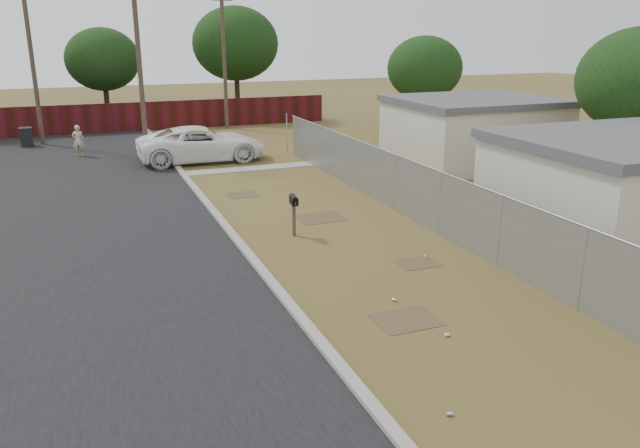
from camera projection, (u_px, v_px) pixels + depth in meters
name	position (u px, v px, depth m)	size (l,w,h in m)	color
ground	(348.00, 246.00, 18.58)	(120.00, 120.00, 0.00)	brown
street	(97.00, 201.00, 23.37)	(15.10, 60.00, 0.12)	black
chainlink_fence	(423.00, 202.00, 20.34)	(0.10, 27.06, 2.02)	#94989C
privacy_fence	(96.00, 119.00, 38.43)	(30.00, 0.12, 1.80)	#470F15
utility_poles	(136.00, 57.00, 34.26)	(12.60, 8.24, 9.00)	#4E3F34
houses	(544.00, 153.00, 24.27)	(9.30, 17.24, 3.10)	beige
horizon_trees	(207.00, 55.00, 38.41)	(33.32, 31.94, 7.78)	#362418
mailbox	(294.00, 204.00, 19.20)	(0.26, 0.57, 1.31)	brown
pickup_truck	(202.00, 144.00, 30.26)	(2.83, 6.15, 1.71)	white
pedestrian	(78.00, 141.00, 31.53)	(0.58, 0.38, 1.58)	tan
trash_bin	(26.00, 137.00, 34.20)	(0.69, 0.74, 1.04)	black
scattered_litter	(426.00, 315.00, 13.98)	(3.61, 6.85, 0.07)	beige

